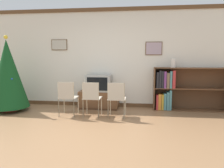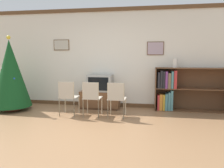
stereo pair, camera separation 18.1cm
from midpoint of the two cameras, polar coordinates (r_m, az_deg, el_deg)
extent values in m
plane|color=#936B47|center=(3.92, -6.17, -13.74)|extent=(24.00, 24.00, 0.00)
cube|color=silver|center=(6.09, 0.14, 6.78)|extent=(9.06, 0.08, 2.70)
cube|color=brown|center=(6.17, 0.05, 18.94)|extent=(9.06, 0.03, 0.10)
cube|color=brown|center=(6.19, 0.05, -5.35)|extent=(9.06, 0.03, 0.10)
cube|color=brown|center=(6.43, -12.27, 9.95)|extent=(0.46, 0.02, 0.30)
cube|color=#BCB7A8|center=(6.42, -12.31, 9.95)|extent=(0.42, 0.01, 0.26)
cube|color=brown|center=(5.97, 12.13, 9.09)|extent=(0.44, 0.02, 0.35)
cube|color=#A893A3|center=(5.95, 12.14, 9.09)|extent=(0.40, 0.01, 0.32)
cylinder|color=maroon|center=(6.30, -23.78, -5.74)|extent=(0.36, 0.36, 0.10)
cone|color=#14471E|center=(6.17, -24.22, 2.55)|extent=(0.99, 0.99, 1.72)
sphere|color=yellow|center=(6.18, -24.66, 11.01)|extent=(0.10, 0.10, 0.10)
sphere|color=red|center=(6.50, -26.28, -1.57)|extent=(0.06, 0.06, 0.06)
sphere|color=silver|center=(6.13, -26.14, 3.70)|extent=(0.05, 0.05, 0.05)
sphere|color=#1E4CB2|center=(6.54, -25.29, -0.77)|extent=(0.06, 0.06, 0.06)
sphere|color=red|center=(6.30, -25.72, 3.80)|extent=(0.06, 0.06, 0.06)
sphere|color=#1E4CB2|center=(5.92, -23.40, 1.33)|extent=(0.05, 0.05, 0.05)
cube|color=#4C311E|center=(5.98, -2.20, -6.05)|extent=(1.01, 0.47, 0.05)
cube|color=brown|center=(5.93, -2.21, -3.84)|extent=(1.05, 0.49, 0.42)
cube|color=#9E9E99|center=(5.86, -2.23, 0.30)|extent=(0.65, 0.47, 0.44)
cube|color=black|center=(5.63, -2.74, 0.01)|extent=(0.53, 0.01, 0.34)
cube|color=#BCB29E|center=(5.30, -10.16, -3.38)|extent=(0.40, 0.40, 0.02)
cube|color=#BCB29E|center=(5.09, -10.94, -1.58)|extent=(0.35, 0.02, 0.38)
cylinder|color=beige|center=(5.57, -11.22, -5.20)|extent=(0.02, 0.02, 0.42)
cylinder|color=beige|center=(5.45, -7.67, -5.39)|extent=(0.02, 0.02, 0.42)
cylinder|color=beige|center=(5.24, -12.63, -6.01)|extent=(0.02, 0.02, 0.42)
cylinder|color=beige|center=(5.12, -8.88, -6.25)|extent=(0.02, 0.02, 0.42)
cylinder|color=beige|center=(5.20, -12.69, -3.90)|extent=(0.02, 0.02, 0.82)
cylinder|color=beige|center=(5.08, -8.93, -4.08)|extent=(0.02, 0.02, 0.82)
cube|color=#BCB29E|center=(5.13, -4.07, -3.63)|extent=(0.40, 0.40, 0.02)
cube|color=#BCB29E|center=(4.92, -4.63, -1.78)|extent=(0.35, 0.02, 0.38)
cylinder|color=beige|center=(5.39, -5.46, -5.50)|extent=(0.02, 0.02, 0.42)
cylinder|color=beige|center=(5.31, -1.69, -5.67)|extent=(0.02, 0.02, 0.42)
cylinder|color=beige|center=(5.06, -6.53, -6.38)|extent=(0.02, 0.02, 0.42)
cylinder|color=beige|center=(4.97, -2.52, -6.58)|extent=(0.02, 0.02, 0.42)
cylinder|color=beige|center=(5.01, -6.56, -4.19)|extent=(0.02, 0.02, 0.82)
cylinder|color=beige|center=(4.93, -2.53, -4.35)|extent=(0.02, 0.02, 0.82)
cube|color=#BCB29E|center=(5.03, 2.35, -3.85)|extent=(0.40, 0.40, 0.02)
cube|color=#BCB29E|center=(4.81, 2.06, -1.97)|extent=(0.35, 0.02, 0.38)
cylinder|color=beige|center=(5.27, 0.64, -5.76)|extent=(0.02, 0.02, 0.42)
cylinder|color=beige|center=(5.23, 4.56, -5.89)|extent=(0.02, 0.02, 0.42)
cylinder|color=beige|center=(4.93, -0.03, -6.69)|extent=(0.02, 0.02, 0.42)
cylinder|color=beige|center=(4.88, 4.17, -6.84)|extent=(0.02, 0.02, 0.42)
cylinder|color=beige|center=(4.89, -0.03, -4.44)|extent=(0.02, 0.02, 0.82)
cylinder|color=beige|center=(4.84, 4.19, -4.58)|extent=(0.02, 0.02, 0.82)
cube|color=brown|center=(5.84, 12.15, -1.22)|extent=(0.02, 0.36, 1.11)
cube|color=brown|center=(5.90, 21.46, 3.87)|extent=(1.90, 0.36, 0.02)
cube|color=brown|center=(6.05, 20.98, -6.53)|extent=(1.90, 0.36, 0.02)
cube|color=brown|center=(5.95, 21.22, -1.18)|extent=(1.86, 0.36, 0.02)
cube|color=brown|center=(6.12, 20.90, -1.15)|extent=(1.90, 0.01, 1.11)
cube|color=#B73333|center=(5.85, 12.88, -4.63)|extent=(0.05, 0.25, 0.39)
cube|color=orange|center=(5.84, 13.53, -4.59)|extent=(0.08, 0.23, 0.41)
cube|color=gold|center=(5.84, 14.23, -4.64)|extent=(0.05, 0.21, 0.40)
cube|color=teal|center=(5.87, 14.82, -4.47)|extent=(0.06, 0.27, 0.43)
cube|color=teal|center=(5.89, 15.50, -4.28)|extent=(0.06, 0.30, 0.46)
cube|color=teal|center=(5.84, 16.17, -4.12)|extent=(0.06, 0.20, 0.52)
cube|color=#232328|center=(5.76, 12.99, 1.01)|extent=(0.06, 0.24, 0.41)
cube|color=#232328|center=(5.76, 13.65, 1.19)|extent=(0.06, 0.25, 0.45)
cube|color=#232328|center=(5.79, 14.23, 1.13)|extent=(0.05, 0.30, 0.43)
cube|color=#7A3D7F|center=(5.80, 14.85, 1.10)|extent=(0.06, 0.30, 0.43)
cube|color=#756047|center=(5.80, 15.57, 0.88)|extent=(0.07, 0.28, 0.39)
cube|color=teal|center=(5.80, 16.26, 1.08)|extent=(0.05, 0.28, 0.44)
cube|color=#B73333|center=(5.81, 16.98, 1.15)|extent=(0.07, 0.28, 0.45)
cylinder|color=silver|center=(5.82, 17.00, 5.18)|extent=(0.12, 0.12, 0.22)
torus|color=silver|center=(5.82, 17.04, 6.26)|extent=(0.11, 0.11, 0.02)
camera|label=1|loc=(0.09, -88.95, 0.13)|focal=35.00mm
camera|label=2|loc=(0.09, 91.05, -0.13)|focal=35.00mm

